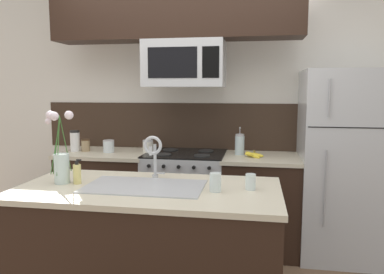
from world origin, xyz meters
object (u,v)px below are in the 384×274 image
refrigerator (348,165)px  stove_range (185,199)px  storage_jar_medium (86,145)px  spare_glass (251,182)px  banana_bunch (254,155)px  storage_jar_tall (75,141)px  storage_jar_short (109,146)px  sink_faucet (153,151)px  french_press (240,144)px  flower_vase (61,159)px  microwave (185,64)px  dish_soap_bottle (77,174)px  storage_jar_squat (148,147)px  drinking_glass (215,182)px

refrigerator → stove_range: bearing=-179.2°
storage_jar_medium → stove_range: bearing=0.1°
storage_jar_medium → spare_glass: size_ratio=1.21×
banana_bunch → stove_range: bearing=174.8°
storage_jar_tall → refrigerator: bearing=0.8°
storage_jar_short → sink_faucet: (0.74, -1.00, 0.14)m
storage_jar_medium → banana_bunch: bearing=-2.0°
french_press → flower_vase: flower_vase is taller
french_press → microwave: bearing=-171.1°
dish_soap_bottle → french_press: bearing=52.1°
storage_jar_short → sink_faucet: 1.25m
stove_range → storage_jar_squat: size_ratio=7.21×
french_press → sink_faucet: size_ratio=0.87×
storage_jar_short → french_press: french_press is taller
storage_jar_squat → flower_vase: size_ratio=0.27×
banana_bunch → sink_faucet: (-0.69, -0.97, 0.18)m
flower_vase → drinking_glass: bearing=-1.8°
flower_vase → stove_range: bearing=64.2°
banana_bunch → spare_glass: bearing=-90.8°
stove_range → drinking_glass: (0.43, -1.28, 0.51)m
dish_soap_bottle → drinking_glass: dish_soap_bottle is taller
storage_jar_tall → banana_bunch: (1.79, -0.04, -0.08)m
stove_range → storage_jar_medium: 1.15m
storage_jar_squat → storage_jar_tall: bearing=-179.6°
storage_jar_tall → storage_jar_squat: (0.76, 0.01, -0.04)m
microwave → storage_jar_squat: size_ratio=5.77×
sink_faucet → drinking_glass: sink_faucet is taller
stove_range → dish_soap_bottle: 1.43m
stove_range → sink_faucet: bearing=-91.6°
sink_faucet → spare_glass: sink_faucet is taller
banana_bunch → french_press: bearing=139.5°
refrigerator → spare_glass: refrigerator is taller
storage_jar_short → storage_jar_squat: storage_jar_squat is taller
storage_jar_tall → french_press: 1.65m
storage_jar_short → drinking_glass: size_ratio=1.06×
flower_vase → french_press: bearing=49.4°
storage_jar_short → spare_glass: (1.41, -1.17, -0.01)m
microwave → storage_jar_tall: (-1.13, 0.00, -0.75)m
refrigerator → spare_glass: 1.50m
spare_glass → french_press: bearing=95.6°
dish_soap_bottle → drinking_glass: size_ratio=1.42×
storage_jar_tall → storage_jar_squat: 0.76m
storage_jar_short → french_press: 1.29m
dish_soap_bottle → flower_vase: bearing=-177.2°
stove_range → dish_soap_bottle: dish_soap_bottle is taller
sink_faucet → drinking_glass: size_ratio=2.63×
drinking_glass → flower_vase: flower_vase is taller
french_press → flower_vase: bearing=-130.6°
stove_range → storage_jar_short: bearing=-177.8°
french_press → flower_vase: 1.73m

